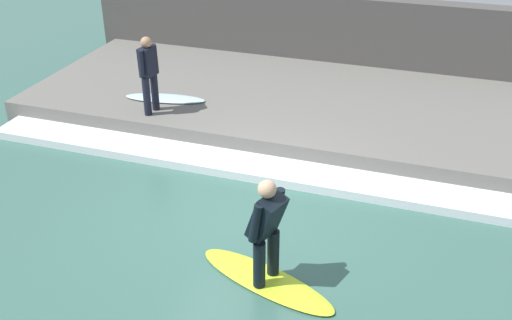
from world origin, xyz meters
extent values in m
plane|color=#386056|center=(0.00, 0.00, 0.00)|extent=(28.00, 28.00, 0.00)
cube|color=#66635E|center=(3.96, 0.00, 0.21)|extent=(4.40, 11.55, 0.41)
cube|color=#474442|center=(6.41, 0.00, 0.97)|extent=(0.50, 12.13, 1.94)
cube|color=silver|center=(1.38, 0.00, 0.08)|extent=(0.76, 10.97, 0.15)
ellipsoid|color=#BFE02D|center=(-1.34, -0.78, 0.03)|extent=(1.21, 2.15, 0.06)
cylinder|color=black|center=(-1.48, -0.73, 0.40)|extent=(0.16, 0.16, 0.68)
cylinder|color=black|center=(-1.20, -0.83, 0.40)|extent=(0.16, 0.16, 0.68)
cube|color=black|center=(-1.34, -0.78, 1.04)|extent=(0.51, 0.52, 0.65)
sphere|color=tan|center=(-1.34, -0.78, 1.45)|extent=(0.23, 0.23, 0.23)
cylinder|color=black|center=(-1.55, -0.71, 1.08)|extent=(0.11, 0.19, 0.55)
cylinder|color=black|center=(-1.12, -0.86, 1.08)|extent=(0.11, 0.19, 0.55)
cylinder|color=black|center=(2.42, 2.68, 0.79)|extent=(0.15, 0.15, 0.76)
cylinder|color=black|center=(2.14, 2.71, 0.79)|extent=(0.15, 0.15, 0.76)
cube|color=black|center=(2.28, 2.70, 1.45)|extent=(0.38, 0.26, 0.55)
sphere|color=#A87A5B|center=(2.28, 2.70, 1.82)|extent=(0.21, 0.21, 0.21)
cylinder|color=black|center=(2.48, 2.68, 1.48)|extent=(0.10, 0.11, 0.48)
cylinder|color=black|center=(2.08, 2.72, 1.48)|extent=(0.10, 0.11, 0.48)
ellipsoid|color=silver|center=(2.91, 2.73, 0.44)|extent=(0.72, 1.72, 0.06)
camera|label=1|loc=(-7.21, -2.60, 5.26)|focal=42.00mm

